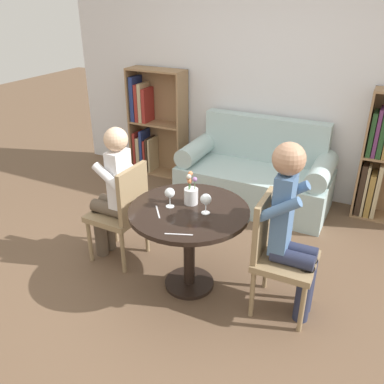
{
  "coord_description": "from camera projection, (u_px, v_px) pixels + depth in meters",
  "views": [
    {
      "loc": [
        1.2,
        -2.37,
        2.15
      ],
      "look_at": [
        0.0,
        0.05,
        0.82
      ],
      "focal_mm": 38.0,
      "sensor_mm": 36.0,
      "label": 1
    }
  ],
  "objects": [
    {
      "name": "flower_vase",
      "position": [
        191.0,
        193.0,
        3.07
      ],
      "size": [
        0.11,
        0.11,
        0.26
      ],
      "color": "silver",
      "rests_on": "round_table"
    },
    {
      "name": "round_table",
      "position": [
        189.0,
        226.0,
        3.09
      ],
      "size": [
        0.91,
        0.91,
        0.7
      ],
      "color": "black",
      "rests_on": "ground_plane"
    },
    {
      "name": "chair_right",
      "position": [
        277.0,
        251.0,
        2.9
      ],
      "size": [
        0.43,
        0.43,
        0.9
      ],
      "rotation": [
        0.0,
        0.0,
        1.59
      ],
      "color": "#937A56",
      "rests_on": "ground_plane"
    },
    {
      "name": "person_right",
      "position": [
        292.0,
        227.0,
        2.77
      ],
      "size": [
        0.42,
        0.34,
        1.31
      ],
      "rotation": [
        0.0,
        0.0,
        1.59
      ],
      "color": "#282D47",
      "rests_on": "ground_plane"
    },
    {
      "name": "person_left",
      "position": [
        113.0,
        192.0,
        3.42
      ],
      "size": [
        0.42,
        0.35,
        1.21
      ],
      "rotation": [
        0.0,
        0.0,
        -1.6
      ],
      "color": "brown",
      "rests_on": "ground_plane"
    },
    {
      "name": "wine_glass_left",
      "position": [
        170.0,
        194.0,
        3.01
      ],
      "size": [
        0.08,
        0.08,
        0.15
      ],
      "color": "white",
      "rests_on": "round_table"
    },
    {
      "name": "wine_glass_right",
      "position": [
        206.0,
        200.0,
        2.92
      ],
      "size": [
        0.08,
        0.08,
        0.15
      ],
      "color": "white",
      "rests_on": "round_table"
    },
    {
      "name": "back_wall",
      "position": [
        275.0,
        75.0,
        4.4
      ],
      "size": [
        5.2,
        0.05,
        2.7
      ],
      "color": "silver",
      "rests_on": "ground_plane"
    },
    {
      "name": "fork_left_setting",
      "position": [
        179.0,
        234.0,
        2.71
      ],
      "size": [
        0.18,
        0.08,
        0.0
      ],
      "color": "silver",
      "rests_on": "round_table"
    },
    {
      "name": "chair_left",
      "position": [
        123.0,
        210.0,
        3.45
      ],
      "size": [
        0.43,
        0.43,
        0.9
      ],
      "rotation": [
        0.0,
        0.0,
        -1.6
      ],
      "color": "#937A56",
      "rests_on": "ground_plane"
    },
    {
      "name": "bookshelf_left",
      "position": [
        152.0,
        125.0,
        5.19
      ],
      "size": [
        0.73,
        0.28,
        1.34
      ],
      "color": "#93704C",
      "rests_on": "ground_plane"
    },
    {
      "name": "couch",
      "position": [
        256.0,
        176.0,
        4.52
      ],
      "size": [
        1.62,
        0.8,
        0.92
      ],
      "color": "#A8C1C1",
      "rests_on": "ground_plane"
    },
    {
      "name": "ground_plane",
      "position": [
        189.0,
        284.0,
        3.33
      ],
      "size": [
        16.0,
        16.0,
        0.0
      ],
      "primitive_type": "plane",
      "color": "brown"
    },
    {
      "name": "knife_left_setting",
      "position": [
        158.0,
        212.0,
        2.98
      ],
      "size": [
        0.13,
        0.16,
        0.0
      ],
      "color": "silver",
      "rests_on": "round_table"
    }
  ]
}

